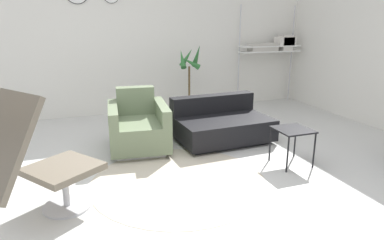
{
  "coord_description": "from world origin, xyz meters",
  "views": [
    {
      "loc": [
        -1.05,
        -3.42,
        1.67
      ],
      "look_at": [
        0.27,
        0.22,
        0.55
      ],
      "focal_mm": 32.0,
      "sensor_mm": 36.0,
      "label": 1
    }
  ],
  "objects_px": {
    "lounge_chair": "(19,147)",
    "armchair_red": "(138,128)",
    "side_table": "(293,133)",
    "potted_plant": "(189,87)",
    "couch_low": "(221,125)",
    "shelf_unit": "(275,46)"
  },
  "relations": [
    {
      "from": "armchair_red",
      "to": "potted_plant",
      "type": "bearing_deg",
      "value": -125.71
    },
    {
      "from": "couch_low",
      "to": "side_table",
      "type": "distance_m",
      "value": 1.19
    },
    {
      "from": "couch_low",
      "to": "shelf_unit",
      "type": "relative_size",
      "value": 0.68
    },
    {
      "from": "lounge_chair",
      "to": "shelf_unit",
      "type": "distance_m",
      "value": 5.44
    },
    {
      "from": "couch_low",
      "to": "side_table",
      "type": "xyz_separation_m",
      "value": [
        0.43,
        -1.09,
        0.17
      ]
    },
    {
      "from": "lounge_chair",
      "to": "armchair_red",
      "type": "bearing_deg",
      "value": 104.94
    },
    {
      "from": "armchair_red",
      "to": "side_table",
      "type": "bearing_deg",
      "value": 150.73
    },
    {
      "from": "potted_plant",
      "to": "couch_low",
      "type": "bearing_deg",
      "value": -90.33
    },
    {
      "from": "armchair_red",
      "to": "couch_low",
      "type": "xyz_separation_m",
      "value": [
        1.19,
        -0.07,
        -0.07
      ]
    },
    {
      "from": "potted_plant",
      "to": "shelf_unit",
      "type": "distance_m",
      "value": 2.08
    },
    {
      "from": "lounge_chair",
      "to": "armchair_red",
      "type": "xyz_separation_m",
      "value": [
        1.24,
        1.52,
        -0.42
      ]
    },
    {
      "from": "potted_plant",
      "to": "shelf_unit",
      "type": "bearing_deg",
      "value": 9.94
    },
    {
      "from": "couch_low",
      "to": "potted_plant",
      "type": "xyz_separation_m",
      "value": [
        0.01,
        1.4,
        0.31
      ]
    },
    {
      "from": "side_table",
      "to": "shelf_unit",
      "type": "height_order",
      "value": "shelf_unit"
    },
    {
      "from": "lounge_chair",
      "to": "side_table",
      "type": "distance_m",
      "value": 2.9
    },
    {
      "from": "lounge_chair",
      "to": "shelf_unit",
      "type": "xyz_separation_m",
      "value": [
        4.39,
        3.19,
        0.48
      ]
    },
    {
      "from": "armchair_red",
      "to": "potted_plant",
      "type": "xyz_separation_m",
      "value": [
        1.2,
        1.33,
        0.25
      ]
    },
    {
      "from": "side_table",
      "to": "potted_plant",
      "type": "relative_size",
      "value": 0.34
    },
    {
      "from": "armchair_red",
      "to": "side_table",
      "type": "relative_size",
      "value": 2.22
    },
    {
      "from": "lounge_chair",
      "to": "couch_low",
      "type": "xyz_separation_m",
      "value": [
        2.43,
        1.45,
        -0.49
      ]
    },
    {
      "from": "armchair_red",
      "to": "potted_plant",
      "type": "distance_m",
      "value": 1.81
    },
    {
      "from": "couch_low",
      "to": "shelf_unit",
      "type": "height_order",
      "value": "shelf_unit"
    }
  ]
}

